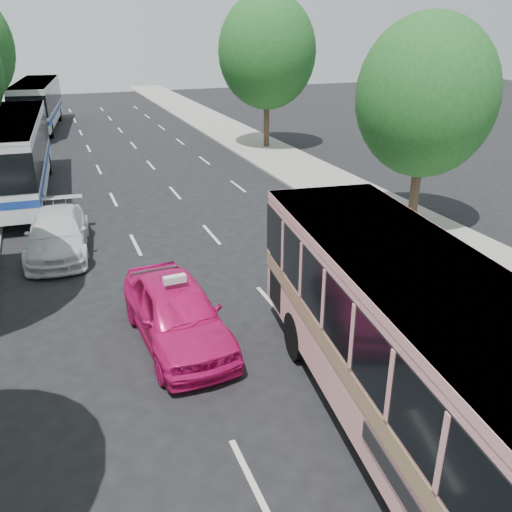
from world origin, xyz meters
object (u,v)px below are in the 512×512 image
white_pickup (58,233)px  tour_coach_rear (37,101)px  pink_taxi (177,313)px  tour_coach_front (13,150)px  pink_bus (424,344)px

white_pickup → tour_coach_rear: (-0.09, 26.54, 1.39)m
pink_taxi → tour_coach_front: (-3.88, 15.22, 1.34)m
pink_bus → white_pickup: 13.81m
pink_taxi → white_pickup: pink_taxi is taller
tour_coach_front → tour_coach_rear: 18.63m
pink_bus → tour_coach_front: 21.63m
tour_coach_rear → pink_taxi: bearing=-78.8°
pink_bus → white_pickup: bearing=122.6°
pink_bus → white_pickup: pink_bus is taller
pink_bus → tour_coach_rear: pink_bus is taller
white_pickup → tour_coach_front: 8.21m
white_pickup → tour_coach_front: bearing=105.6°
white_pickup → pink_taxi: bearing=-65.3°
pink_taxi → white_pickup: bearing=105.8°
pink_taxi → white_pickup: 7.68m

